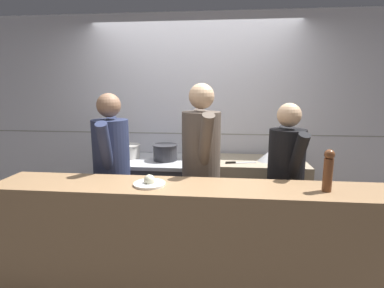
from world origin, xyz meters
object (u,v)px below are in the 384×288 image
(chefs_knife, at_px, (238,163))
(chef_head_cook, at_px, (112,172))
(mixing_bowl_steel, at_px, (268,157))
(chef_sous, at_px, (201,168))
(oven_range, at_px, (148,195))
(plated_dish_main, at_px, (149,183))
(sauce_pot, at_px, (165,152))
(chef_line, at_px, (285,181))
(stock_pot, at_px, (128,151))
(pepper_mill, at_px, (328,170))

(chefs_knife, bearing_deg, chef_head_cook, -156.55)
(mixing_bowl_steel, height_order, chef_sous, chef_sous)
(mixing_bowl_steel, bearing_deg, chef_head_cook, -157.30)
(oven_range, distance_m, chef_sous, 1.06)
(plated_dish_main, bearing_deg, chef_sous, 59.42)
(chef_head_cook, bearing_deg, sauce_pot, 50.47)
(chef_head_cook, xyz_separation_m, chef_line, (1.62, 0.02, -0.05))
(mixing_bowl_steel, xyz_separation_m, chef_head_cook, (-1.54, -0.65, -0.03))
(chefs_knife, distance_m, chef_sous, 0.60)
(chef_line, bearing_deg, mixing_bowl_steel, 84.21)
(oven_range, xyz_separation_m, chef_line, (1.45, -0.65, 0.44))
(mixing_bowl_steel, height_order, chef_line, chef_line)
(oven_range, bearing_deg, chef_head_cook, -103.74)
(sauce_pot, bearing_deg, chef_head_cook, -120.66)
(plated_dish_main, height_order, chef_line, chef_line)
(stock_pot, bearing_deg, chef_sous, -36.01)
(plated_dish_main, relative_size, chef_head_cook, 0.14)
(mixing_bowl_steel, bearing_deg, plated_dish_main, -131.60)
(chefs_knife, relative_size, chef_sous, 0.19)
(chef_sous, bearing_deg, plated_dish_main, -134.89)
(stock_pot, height_order, chef_line, chef_line)
(sauce_pot, xyz_separation_m, chef_line, (1.23, -0.63, -0.11))
(oven_range, xyz_separation_m, pepper_mill, (1.62, -1.21, 0.71))
(chefs_knife, height_order, chef_head_cook, chef_head_cook)
(stock_pot, xyz_separation_m, chefs_knife, (1.29, -0.20, -0.06))
(sauce_pot, relative_size, chef_head_cook, 0.17)
(stock_pot, height_order, mixing_bowl_steel, stock_pot)
(oven_range, distance_m, chefs_knife, 1.16)
(plated_dish_main, relative_size, chef_line, 0.15)
(mixing_bowl_steel, xyz_separation_m, chefs_knife, (-0.33, -0.12, -0.05))
(stock_pot, height_order, pepper_mill, pepper_mill)
(chef_line, bearing_deg, pepper_mill, -85.52)
(sauce_pot, relative_size, mixing_bowl_steel, 1.32)
(mixing_bowl_steel, distance_m, chef_sous, 0.91)
(mixing_bowl_steel, height_order, plated_dish_main, plated_dish_main)
(chef_head_cook, bearing_deg, oven_range, 67.39)
(mixing_bowl_steel, distance_m, chefs_knife, 0.35)
(chefs_knife, bearing_deg, stock_pot, 171.09)
(pepper_mill, distance_m, chef_line, 0.64)
(sauce_pot, bearing_deg, pepper_mill, -40.38)
(oven_range, bearing_deg, chef_sous, -42.27)
(chef_sous, distance_m, chef_line, 0.78)
(chef_line, bearing_deg, chef_sous, 164.97)
(chef_sous, bearing_deg, mixing_bowl_steel, 25.84)
(chef_head_cook, bearing_deg, chefs_knife, 14.58)
(stock_pot, relative_size, sauce_pot, 1.01)
(sauce_pot, distance_m, plated_dish_main, 1.19)
(chef_line, bearing_deg, chefs_knife, 116.21)
(chef_sous, xyz_separation_m, chef_line, (0.77, -0.03, -0.09))
(stock_pot, relative_size, mixing_bowl_steel, 1.34)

